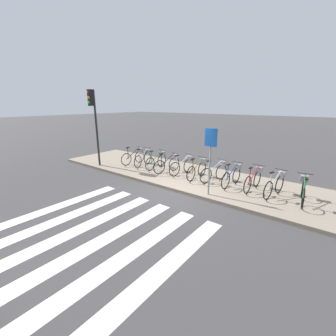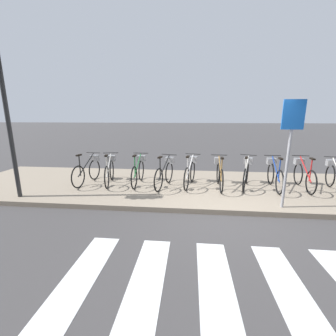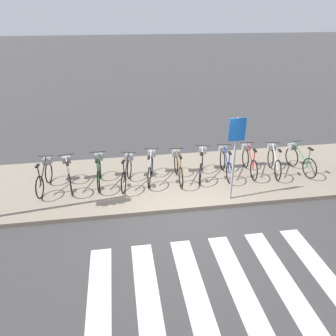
% 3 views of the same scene
% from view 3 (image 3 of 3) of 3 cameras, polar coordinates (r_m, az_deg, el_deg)
% --- Properties ---
extents(ground_plane, '(120.00, 120.00, 0.00)m').
position_cam_3_polar(ground_plane, '(8.80, 3.51, -7.61)').
color(ground_plane, '#423F3F').
extents(sidewalk, '(15.25, 3.53, 0.12)m').
position_cam_3_polar(sidewalk, '(10.25, 1.45, -1.88)').
color(sidewalk, gray).
rests_on(sidewalk, ground_plane).
extents(parked_bicycle_0, '(0.46, 1.52, 0.94)m').
position_cam_3_polar(parked_bicycle_0, '(10.08, -20.66, -1.16)').
color(parked_bicycle_0, black).
rests_on(parked_bicycle_0, sidewalk).
extents(parked_bicycle_1, '(0.47, 1.50, 0.94)m').
position_cam_3_polar(parked_bicycle_1, '(9.96, -16.93, -0.89)').
color(parked_bicycle_1, black).
rests_on(parked_bicycle_1, sidewalk).
extents(parked_bicycle_2, '(0.46, 1.53, 0.94)m').
position_cam_3_polar(parked_bicycle_2, '(9.91, -11.94, -0.40)').
color(parked_bicycle_2, black).
rests_on(parked_bicycle_2, sidewalk).
extents(parked_bicycle_3, '(0.52, 1.49, 0.94)m').
position_cam_3_polar(parked_bicycle_3, '(9.74, -7.15, -0.51)').
color(parked_bicycle_3, black).
rests_on(parked_bicycle_3, sidewalk).
extents(parked_bicycle_4, '(0.48, 1.50, 0.94)m').
position_cam_3_polar(parked_bicycle_4, '(9.93, -3.04, 0.22)').
color(parked_bicycle_4, black).
rests_on(parked_bicycle_4, sidewalk).
extents(parked_bicycle_5, '(0.46, 1.53, 0.94)m').
position_cam_3_polar(parked_bicycle_5, '(9.94, 1.73, 0.28)').
color(parked_bicycle_5, black).
rests_on(parked_bicycle_5, sidewalk).
extents(parked_bicycle_6, '(0.61, 1.46, 0.94)m').
position_cam_3_polar(parked_bicycle_6, '(10.19, 5.86, 0.84)').
color(parked_bicycle_6, black).
rests_on(parked_bicycle_6, sidewalk).
extents(parked_bicycle_7, '(0.46, 1.52, 0.94)m').
position_cam_3_polar(parked_bicycle_7, '(10.36, 9.93, 1.01)').
color(parked_bicycle_7, black).
rests_on(parked_bicycle_7, sidewalk).
extents(parked_bicycle_8, '(0.46, 1.52, 0.94)m').
position_cam_3_polar(parked_bicycle_8, '(10.68, 13.91, 1.40)').
color(parked_bicycle_8, black).
rests_on(parked_bicycle_8, sidewalk).
extents(parked_bicycle_9, '(0.47, 1.51, 0.94)m').
position_cam_3_polar(parked_bicycle_9, '(10.89, 17.93, 1.37)').
color(parked_bicycle_9, black).
rests_on(parked_bicycle_9, sidewalk).
extents(parked_bicycle_10, '(0.46, 1.51, 0.94)m').
position_cam_3_polar(parked_bicycle_10, '(11.27, 21.83, 1.57)').
color(parked_bicycle_10, black).
rests_on(parked_bicycle_10, sidewalk).
extents(sign_post, '(0.44, 0.07, 2.32)m').
position_cam_3_polar(sign_post, '(8.58, 11.64, 3.81)').
color(sign_post, '#99999E').
rests_on(sign_post, sidewalk).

